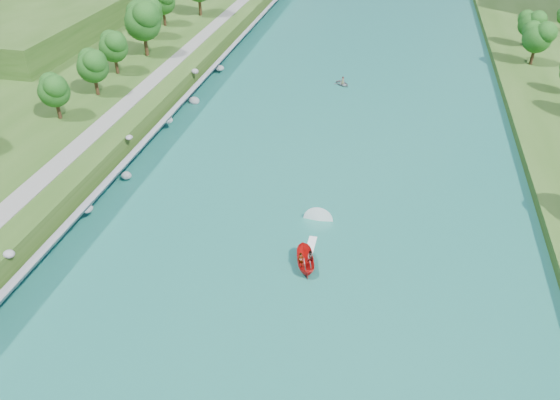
# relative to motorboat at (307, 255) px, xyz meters

# --- Properties ---
(ground) EXTENTS (260.00, 260.00, 0.00)m
(ground) POSITION_rel_motorboat_xyz_m (-1.51, -2.31, -0.91)
(ground) COLOR #2D5119
(ground) RESTS_ON ground
(river_water) EXTENTS (55.00, 240.00, 0.10)m
(river_water) POSITION_rel_motorboat_xyz_m (-1.51, 17.69, -0.86)
(river_water) COLOR #1B6863
(river_water) RESTS_ON ground
(riprap_bank) EXTENTS (4.24, 236.00, 4.23)m
(riprap_bank) POSITION_rel_motorboat_xyz_m (-27.35, 17.27, 0.88)
(riprap_bank) COLOR slate
(riprap_bank) RESTS_ON ground
(riverside_path) EXTENTS (3.00, 200.00, 0.10)m
(riverside_path) POSITION_rel_motorboat_xyz_m (-34.01, 17.69, 2.64)
(riverside_path) COLOR gray
(riverside_path) RESTS_ON berm_west
(motorboat) EXTENTS (3.60, 19.32, 2.12)m
(motorboat) POSITION_rel_motorboat_xyz_m (0.00, 0.00, 0.00)
(motorboat) COLOR red
(motorboat) RESTS_ON river_water
(raft) EXTENTS (3.97, 4.05, 1.63)m
(raft) POSITION_rel_motorboat_xyz_m (-2.46, 51.57, -0.42)
(raft) COLOR gray
(raft) RESTS_ON river_water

